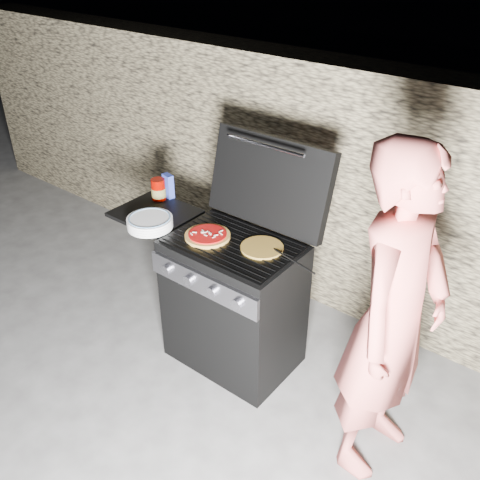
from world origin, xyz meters
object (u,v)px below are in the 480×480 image
Objects in this scene: gas_grill at (205,289)px; pizza_topped at (208,235)px; person at (394,320)px; sauce_jar at (158,189)px.

pizza_topped is at bearing -28.32° from gas_grill.
pizza_topped is at bearing 91.18° from person.
sauce_jar is at bearing 85.87° from person.
sauce_jar is at bearing 162.43° from pizza_topped.
sauce_jar is 0.08× the size of person.
gas_grill is 0.73× the size of person.
person is at bearing -7.41° from sauce_jar.
gas_grill is 0.76m from sauce_jar.
sauce_jar is 1.86m from person.
sauce_jar is at bearing 164.30° from gas_grill.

